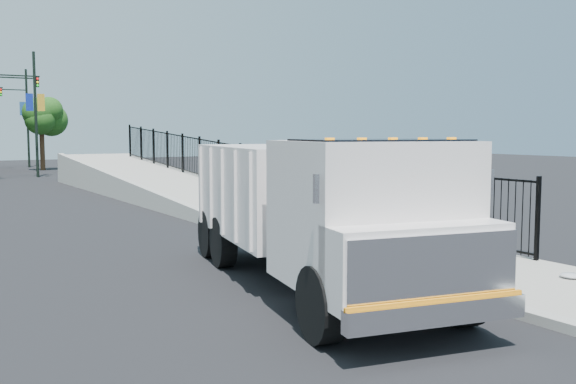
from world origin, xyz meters
TOP-DOWN VIEW (x-y plane):
  - ground at (0.00, 0.00)m, footprint 120.00×120.00m
  - sidewalk at (1.93, -2.00)m, footprint 3.55×12.00m
  - curb at (0.00, -2.00)m, footprint 0.30×12.00m
  - ramp at (2.12, 16.00)m, footprint 3.95×24.06m
  - iron_fence at (3.55, 12.00)m, footprint 0.10×28.00m
  - truck at (-1.71, -1.19)m, footprint 4.23×8.67m
  - worker at (0.57, -2.06)m, footprint 0.45×0.67m
  - debris at (2.66, -3.46)m, footprint 0.41×0.41m
  - light_pole_1 at (-0.70, 32.72)m, footprint 3.78×0.22m
  - light_pole_3 at (0.93, 45.21)m, footprint 3.78×0.22m
  - tree_1 at (1.42, 40.55)m, footprint 2.30×2.30m

SIDE VIEW (x-z plane):
  - ground at x=0.00m, z-range 0.00..0.00m
  - ramp at x=2.12m, z-range -1.60..1.60m
  - sidewalk at x=1.93m, z-range 0.00..0.12m
  - curb at x=0.00m, z-range 0.00..0.16m
  - debris at x=2.66m, z-range 0.12..0.22m
  - iron_fence at x=3.55m, z-range 0.00..1.80m
  - worker at x=0.57m, z-range 0.12..1.94m
  - truck at x=-1.71m, z-range 0.18..3.02m
  - tree_1 at x=1.42m, z-range 1.35..6.50m
  - light_pole_1 at x=-0.70m, z-range 0.36..8.36m
  - light_pole_3 at x=0.93m, z-range 0.36..8.36m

